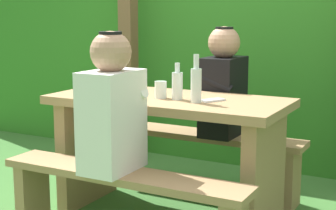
# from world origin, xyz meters

# --- Properties ---
(hedge_backdrop) EXTENTS (6.40, 0.86, 1.86)m
(hedge_backdrop) POSITION_xyz_m (0.00, 1.66, 0.93)
(hedge_backdrop) COLOR #2F7823
(hedge_backdrop) RESTS_ON ground_plane
(pergola_post_left) EXTENTS (0.12, 0.12, 2.18)m
(pergola_post_left) POSITION_xyz_m (-0.91, 1.00, 1.09)
(pergola_post_left) COLOR brown
(pergola_post_left) RESTS_ON ground_plane
(picnic_table) EXTENTS (1.40, 0.64, 0.75)m
(picnic_table) POSITION_xyz_m (0.00, 0.00, 0.51)
(picnic_table) COLOR #9E7A51
(picnic_table) RESTS_ON ground_plane
(bench_near) EXTENTS (1.40, 0.24, 0.43)m
(bench_near) POSITION_xyz_m (0.00, -0.50, 0.31)
(bench_near) COLOR #9E7A51
(bench_near) RESTS_ON ground_plane
(bench_far) EXTENTS (1.40, 0.24, 0.43)m
(bench_far) POSITION_xyz_m (0.00, 0.50, 0.31)
(bench_far) COLOR #9E7A51
(bench_far) RESTS_ON ground_plane
(person_white_shirt) EXTENTS (0.25, 0.35, 0.72)m
(person_white_shirt) POSITION_xyz_m (-0.05, -0.50, 0.76)
(person_white_shirt) COLOR white
(person_white_shirt) RESTS_ON bench_near
(person_black_coat) EXTENTS (0.25, 0.35, 0.72)m
(person_black_coat) POSITION_xyz_m (0.14, 0.50, 0.76)
(person_black_coat) COLOR black
(person_black_coat) RESTS_ON bench_far
(drinking_glass) EXTENTS (0.07, 0.07, 0.10)m
(drinking_glass) POSITION_xyz_m (-0.02, -0.05, 0.80)
(drinking_glass) COLOR silver
(drinking_glass) RESTS_ON picnic_table
(bottle_left) EXTENTS (0.06, 0.06, 0.21)m
(bottle_left) POSITION_xyz_m (0.09, -0.05, 0.83)
(bottle_left) COLOR silver
(bottle_left) RESTS_ON picnic_table
(bottle_right) EXTENTS (0.06, 0.06, 0.27)m
(bottle_right) POSITION_xyz_m (0.23, -0.09, 0.85)
(bottle_right) COLOR silver
(bottle_right) RESTS_ON picnic_table
(cell_phone) EXTENTS (0.13, 0.16, 0.01)m
(cell_phone) POSITION_xyz_m (0.28, 0.00, 0.75)
(cell_phone) COLOR silver
(cell_phone) RESTS_ON picnic_table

